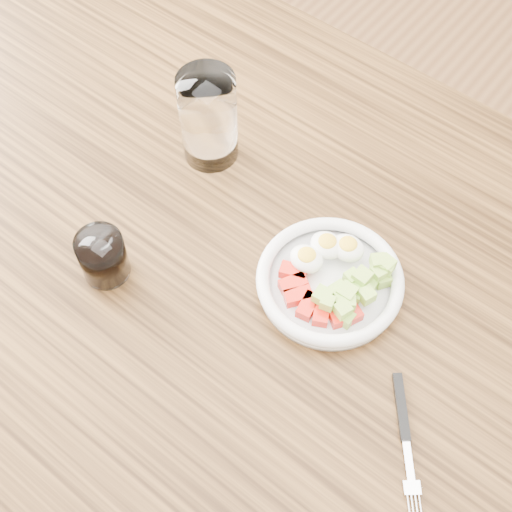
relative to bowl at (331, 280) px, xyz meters
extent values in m
plane|color=brown|center=(-0.08, -0.05, -0.79)|extent=(4.00, 4.00, 0.00)
cube|color=brown|center=(-0.73, 0.30, -0.42)|extent=(0.07, 0.07, 0.73)
cube|color=brown|center=(-0.08, -0.05, -0.04)|extent=(1.50, 0.90, 0.04)
cylinder|color=white|center=(0.00, 0.00, -0.01)|extent=(0.18, 0.18, 0.01)
torus|color=white|center=(0.00, 0.00, 0.00)|extent=(0.19, 0.19, 0.02)
cube|color=red|center=(-0.04, -0.02, 0.00)|extent=(0.04, 0.03, 0.02)
cube|color=red|center=(-0.03, -0.04, 0.00)|extent=(0.03, 0.04, 0.02)
cube|color=red|center=(-0.02, -0.05, 0.00)|extent=(0.04, 0.04, 0.02)
cube|color=red|center=(0.00, -0.05, 0.00)|extent=(0.02, 0.04, 0.02)
cube|color=red|center=(0.02, -0.05, 0.00)|extent=(0.03, 0.04, 0.02)
cube|color=red|center=(0.03, -0.04, 0.00)|extent=(0.04, 0.04, 0.02)
cube|color=red|center=(0.04, -0.02, 0.00)|extent=(0.04, 0.03, 0.02)
ellipsoid|color=white|center=(-0.03, 0.03, 0.01)|extent=(0.04, 0.04, 0.02)
ellipsoid|color=yellow|center=(-0.03, 0.03, 0.02)|extent=(0.02, 0.02, 0.01)
ellipsoid|color=white|center=(-0.01, 0.05, 0.01)|extent=(0.04, 0.04, 0.02)
ellipsoid|color=yellow|center=(-0.01, 0.05, 0.02)|extent=(0.02, 0.02, 0.01)
ellipsoid|color=white|center=(-0.04, 0.00, 0.01)|extent=(0.04, 0.04, 0.02)
ellipsoid|color=yellow|center=(-0.04, 0.00, 0.02)|extent=(0.02, 0.02, 0.01)
cube|color=#ABCF4F|center=(0.03, -0.03, 0.01)|extent=(0.02, 0.02, 0.02)
cube|color=#ABCF4F|center=(0.01, -0.03, 0.01)|extent=(0.02, 0.02, 0.02)
cube|color=#ABCF4F|center=(0.04, -0.03, 0.02)|extent=(0.02, 0.02, 0.02)
cube|color=#ABCF4F|center=(0.03, 0.02, 0.02)|extent=(0.02, 0.02, 0.02)
cube|color=#ABCF4F|center=(0.04, 0.05, 0.02)|extent=(0.03, 0.03, 0.02)
cube|color=#ABCF4F|center=(0.05, -0.03, 0.00)|extent=(0.02, 0.02, 0.02)
cube|color=#ABCF4F|center=(0.02, -0.04, 0.02)|extent=(0.02, 0.02, 0.02)
cube|color=#ABCF4F|center=(0.05, 0.00, 0.02)|extent=(0.02, 0.02, 0.02)
cube|color=#ABCF4F|center=(0.03, -0.01, 0.02)|extent=(0.02, 0.02, 0.02)
cube|color=#ABCF4F|center=(0.04, -0.02, 0.02)|extent=(0.03, 0.03, 0.02)
cube|color=#ABCF4F|center=(0.04, 0.02, 0.00)|extent=(0.02, 0.02, 0.02)
cube|color=#ABCF4F|center=(0.05, 0.05, 0.02)|extent=(0.02, 0.02, 0.02)
cube|color=#ABCF4F|center=(0.03, 0.01, 0.01)|extent=(0.02, 0.02, 0.02)
cube|color=#ABCF4F|center=(0.05, 0.05, 0.02)|extent=(0.02, 0.02, 0.02)
cube|color=#ABCF4F|center=(0.05, 0.04, 0.02)|extent=(0.02, 0.02, 0.02)
cube|color=#ABCF4F|center=(0.02, -0.02, 0.01)|extent=(0.03, 0.03, 0.02)
cube|color=#ABCF4F|center=(0.04, 0.04, 0.01)|extent=(0.02, 0.02, 0.02)
cube|color=#ABCF4F|center=(0.05, 0.04, 0.00)|extent=(0.03, 0.03, 0.02)
cube|color=#ABCF4F|center=(0.04, 0.00, 0.01)|extent=(0.02, 0.02, 0.02)
cube|color=#ABCF4F|center=(0.02, 0.01, 0.01)|extent=(0.02, 0.02, 0.02)
cube|color=black|center=(0.16, -0.08, -0.01)|extent=(0.06, 0.07, 0.01)
cube|color=silver|center=(0.20, -0.13, -0.01)|extent=(0.04, 0.04, 0.00)
cube|color=silver|center=(0.22, -0.15, -0.01)|extent=(0.02, 0.02, 0.00)
cylinder|color=silver|center=(0.22, -0.17, -0.01)|extent=(0.02, 0.02, 0.00)
cylinder|color=silver|center=(0.23, -0.17, -0.01)|extent=(0.02, 0.02, 0.00)
cylinder|color=silver|center=(0.23, -0.17, -0.01)|extent=(0.02, 0.02, 0.00)
cylinder|color=silver|center=(0.23, -0.17, -0.01)|extent=(0.02, 0.02, 0.00)
cylinder|color=white|center=(-0.26, 0.08, 0.05)|extent=(0.08, 0.08, 0.14)
cylinder|color=white|center=(-0.24, -0.16, 0.02)|extent=(0.06, 0.06, 0.07)
cylinder|color=black|center=(-0.24, -0.16, 0.02)|extent=(0.05, 0.05, 0.06)
camera|label=1|loc=(0.20, -0.41, 0.78)|focal=50.00mm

